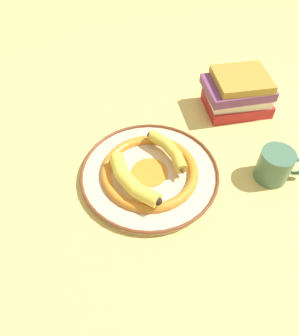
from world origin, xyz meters
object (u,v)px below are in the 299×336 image
at_px(decorative_bowl, 150,173).
at_px(banana_b, 130,179).
at_px(coffee_mug, 276,165).
at_px(book_stack, 239,93).
at_px(banana_a, 170,151).

xyz_separation_m(decorative_bowl, banana_b, (0.06, 0.04, 0.04)).
bearing_deg(banana_b, coffee_mug, 60.52).
distance_m(book_stack, coffee_mug, 0.30).
distance_m(banana_a, banana_b, 0.15).
bearing_deg(banana_a, decorative_bowl, 99.30).
distance_m(decorative_bowl, book_stack, 0.42).
xyz_separation_m(decorative_bowl, book_stack, (-0.34, -0.23, 0.05)).
height_order(decorative_bowl, banana_b, banana_b).
bearing_deg(coffee_mug, book_stack, 102.96).
relative_size(decorative_bowl, banana_b, 1.93).
xyz_separation_m(decorative_bowl, coffee_mug, (-0.34, 0.07, 0.03)).
xyz_separation_m(book_stack, coffee_mug, (0.01, 0.30, -0.01)).
height_order(banana_a, book_stack, book_stack).
height_order(decorative_bowl, coffee_mug, coffee_mug).
height_order(banana_b, book_stack, book_stack).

